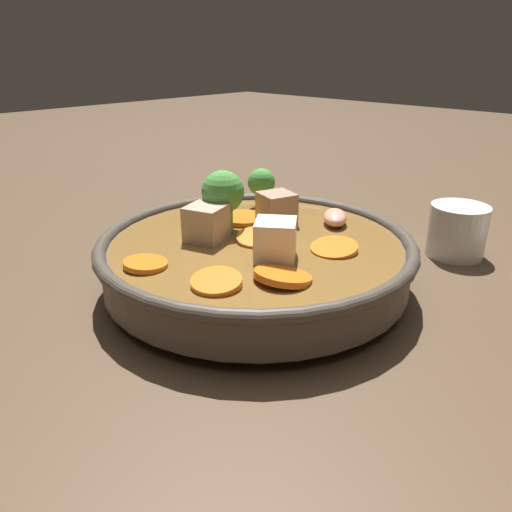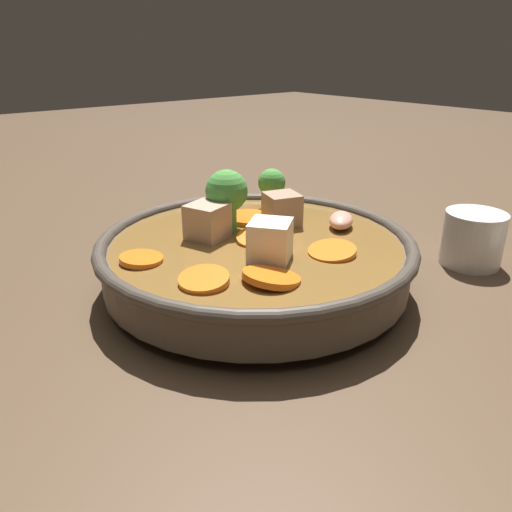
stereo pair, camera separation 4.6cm
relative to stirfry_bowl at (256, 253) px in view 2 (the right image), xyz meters
The scene contains 3 objects.
ground_plane 0.03m from the stirfry_bowl, 30.85° to the right, with size 3.00×3.00×0.00m, color #4C3826.
stirfry_bowl is the anchor object (origin of this frame).
tea_cup 0.23m from the stirfry_bowl, 63.66° to the left, with size 0.06×0.06×0.06m.
Camera 2 is at (0.32, -0.27, 0.21)m, focal length 35.00 mm.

